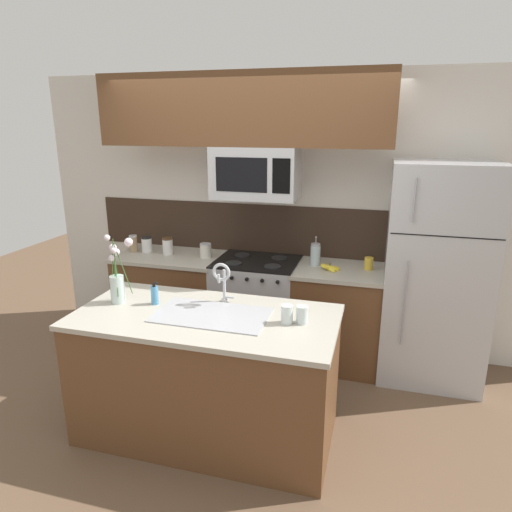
{
  "coord_description": "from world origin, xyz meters",
  "views": [
    {
      "loc": [
        1.08,
        -2.98,
        2.15
      ],
      "look_at": [
        0.17,
        0.27,
        1.16
      ],
      "focal_mm": 32.0,
      "sensor_mm": 36.0,
      "label": 1
    }
  ],
  "objects_px": {
    "french_press": "(315,254)",
    "sink_faucet": "(222,277)",
    "storage_jar_medium": "(147,244)",
    "banana_bunch": "(330,268)",
    "spare_glass": "(302,315)",
    "flower_vase": "(118,281)",
    "refrigerator": "(436,274)",
    "stove_range": "(257,307)",
    "dish_soap_bottle": "(155,295)",
    "storage_jar_tall": "(133,244)",
    "storage_jar_squat": "(206,250)",
    "drinking_glass": "(287,314)",
    "coffee_tin": "(369,264)",
    "storage_jar_short": "(168,246)",
    "microwave": "(256,173)"
  },
  "relations": [
    {
      "from": "storage_jar_medium",
      "to": "french_press",
      "type": "bearing_deg",
      "value": 0.91
    },
    {
      "from": "drinking_glass",
      "to": "storage_jar_medium",
      "type": "bearing_deg",
      "value": 143.09
    },
    {
      "from": "storage_jar_squat",
      "to": "flower_vase",
      "type": "xyz_separation_m",
      "value": [
        -0.18,
        -1.23,
        0.09
      ]
    },
    {
      "from": "stove_range",
      "to": "refrigerator",
      "type": "distance_m",
      "value": 1.62
    },
    {
      "from": "refrigerator",
      "to": "spare_glass",
      "type": "height_order",
      "value": "refrigerator"
    },
    {
      "from": "stove_range",
      "to": "coffee_tin",
      "type": "height_order",
      "value": "coffee_tin"
    },
    {
      "from": "stove_range",
      "to": "sink_faucet",
      "type": "distance_m",
      "value": 1.22
    },
    {
      "from": "storage_jar_tall",
      "to": "drinking_glass",
      "type": "height_order",
      "value": "storage_jar_tall"
    },
    {
      "from": "refrigerator",
      "to": "stove_range",
      "type": "bearing_deg",
      "value": -179.26
    },
    {
      "from": "french_press",
      "to": "sink_faucet",
      "type": "height_order",
      "value": "sink_faucet"
    },
    {
      "from": "refrigerator",
      "to": "drinking_glass",
      "type": "relative_size",
      "value": 15.14
    },
    {
      "from": "storage_jar_short",
      "to": "refrigerator",
      "type": "bearing_deg",
      "value": 0.05
    },
    {
      "from": "storage_jar_tall",
      "to": "spare_glass",
      "type": "xyz_separation_m",
      "value": [
        1.92,
        -1.22,
        -0.02
      ]
    },
    {
      "from": "sink_faucet",
      "to": "drinking_glass",
      "type": "relative_size",
      "value": 2.49
    },
    {
      "from": "storage_jar_medium",
      "to": "french_press",
      "type": "relative_size",
      "value": 0.59
    },
    {
      "from": "storage_jar_short",
      "to": "dish_soap_bottle",
      "type": "bearing_deg",
      "value": -67.92
    },
    {
      "from": "dish_soap_bottle",
      "to": "drinking_glass",
      "type": "height_order",
      "value": "dish_soap_bottle"
    },
    {
      "from": "storage_jar_short",
      "to": "spare_glass",
      "type": "xyz_separation_m",
      "value": [
        1.55,
        -1.23,
        -0.02
      ]
    },
    {
      "from": "french_press",
      "to": "spare_glass",
      "type": "distance_m",
      "value": 1.27
    },
    {
      "from": "storage_jar_tall",
      "to": "sink_faucet",
      "type": "distance_m",
      "value": 1.68
    },
    {
      "from": "microwave",
      "to": "storage_jar_short",
      "type": "height_order",
      "value": "microwave"
    },
    {
      "from": "storage_jar_short",
      "to": "banana_bunch",
      "type": "distance_m",
      "value": 1.59
    },
    {
      "from": "spare_glass",
      "to": "flower_vase",
      "type": "distance_m",
      "value": 1.33
    },
    {
      "from": "stove_range",
      "to": "flower_vase",
      "type": "xyz_separation_m",
      "value": [
        -0.69,
        -1.21,
        0.61
      ]
    },
    {
      "from": "coffee_tin",
      "to": "drinking_glass",
      "type": "bearing_deg",
      "value": -109.7
    },
    {
      "from": "stove_range",
      "to": "drinking_glass",
      "type": "xyz_separation_m",
      "value": [
        0.54,
        -1.23,
        0.51
      ]
    },
    {
      "from": "banana_bunch",
      "to": "dish_soap_bottle",
      "type": "bearing_deg",
      "value": -134.94
    },
    {
      "from": "stove_range",
      "to": "spare_glass",
      "type": "xyz_separation_m",
      "value": [
        0.64,
        -1.21,
        0.51
      ]
    },
    {
      "from": "dish_soap_bottle",
      "to": "spare_glass",
      "type": "bearing_deg",
      "value": -2.0
    },
    {
      "from": "storage_jar_medium",
      "to": "dish_soap_bottle",
      "type": "relative_size",
      "value": 0.95
    },
    {
      "from": "storage_jar_tall",
      "to": "drinking_glass",
      "type": "distance_m",
      "value": 2.21
    },
    {
      "from": "coffee_tin",
      "to": "storage_jar_short",
      "type": "bearing_deg",
      "value": -179.04
    },
    {
      "from": "spare_glass",
      "to": "drinking_glass",
      "type": "bearing_deg",
      "value": -164.23
    },
    {
      "from": "storage_jar_tall",
      "to": "flower_vase",
      "type": "distance_m",
      "value": 1.36
    },
    {
      "from": "banana_bunch",
      "to": "flower_vase",
      "type": "xyz_separation_m",
      "value": [
        -1.37,
        -1.15,
        0.14
      ]
    },
    {
      "from": "stove_range",
      "to": "dish_soap_bottle",
      "type": "xyz_separation_m",
      "value": [
        -0.43,
        -1.17,
        0.52
      ]
    },
    {
      "from": "banana_bunch",
      "to": "flower_vase",
      "type": "distance_m",
      "value": 1.8
    },
    {
      "from": "storage_jar_tall",
      "to": "storage_jar_squat",
      "type": "height_order",
      "value": "storage_jar_tall"
    },
    {
      "from": "storage_jar_tall",
      "to": "coffee_tin",
      "type": "bearing_deg",
      "value": 1.03
    },
    {
      "from": "microwave",
      "to": "french_press",
      "type": "xyz_separation_m",
      "value": [
        0.53,
        0.08,
        -0.72
      ]
    },
    {
      "from": "storage_jar_medium",
      "to": "flower_vase",
      "type": "height_order",
      "value": "flower_vase"
    },
    {
      "from": "storage_jar_short",
      "to": "sink_faucet",
      "type": "xyz_separation_m",
      "value": [
        0.94,
        -1.05,
        0.12
      ]
    },
    {
      "from": "storage_jar_medium",
      "to": "dish_soap_bottle",
      "type": "height_order",
      "value": "dish_soap_bottle"
    },
    {
      "from": "refrigerator",
      "to": "coffee_tin",
      "type": "distance_m",
      "value": 0.55
    },
    {
      "from": "banana_bunch",
      "to": "spare_glass",
      "type": "distance_m",
      "value": 1.15
    },
    {
      "from": "storage_jar_medium",
      "to": "banana_bunch",
      "type": "distance_m",
      "value": 1.83
    },
    {
      "from": "microwave",
      "to": "dish_soap_bottle",
      "type": "bearing_deg",
      "value": -110.32
    },
    {
      "from": "banana_bunch",
      "to": "sink_faucet",
      "type": "bearing_deg",
      "value": -123.65
    },
    {
      "from": "dish_soap_bottle",
      "to": "banana_bunch",
      "type": "bearing_deg",
      "value": 45.06
    },
    {
      "from": "french_press",
      "to": "coffee_tin",
      "type": "relative_size",
      "value": 2.43
    }
  ]
}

